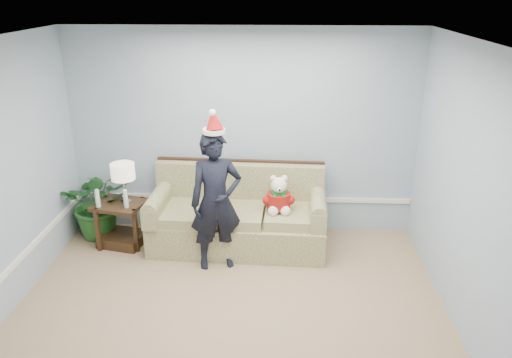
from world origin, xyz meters
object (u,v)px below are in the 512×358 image
object	(u,v)px
table_lamp	(123,173)
houseplant	(99,203)
teddy_bear	(279,198)
side_table	(122,228)
man	(216,202)
sofa	(238,218)

from	to	relation	value
table_lamp	houseplant	distance (m)	0.70
teddy_bear	side_table	bearing A→B (deg)	173.25
houseplant	man	world-z (taller)	man
sofa	houseplant	distance (m)	1.86
table_lamp	man	world-z (taller)	man
side_table	sofa	bearing A→B (deg)	3.41
houseplant	side_table	bearing A→B (deg)	-31.64
table_lamp	man	bearing A→B (deg)	-20.79
houseplant	teddy_bear	world-z (taller)	teddy_bear
side_table	man	world-z (taller)	man
man	teddy_bear	distance (m)	0.83
sofa	houseplant	size ratio (longest dim) A/B	2.33
houseplant	man	distance (m)	1.81
table_lamp	man	size ratio (longest dim) A/B	0.32
sofa	teddy_bear	distance (m)	0.63
sofa	table_lamp	world-z (taller)	table_lamp
sofa	side_table	xyz separation A→B (m)	(-1.50, -0.09, -0.14)
side_table	teddy_bear	distance (m)	2.07
teddy_bear	table_lamp	bearing A→B (deg)	173.00
table_lamp	teddy_bear	xyz separation A→B (m)	(1.93, -0.06, -0.27)
sofa	teddy_bear	bearing A→B (deg)	-13.62
sofa	man	distance (m)	0.74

